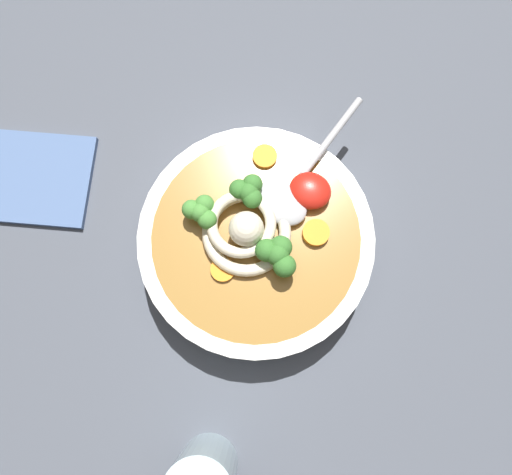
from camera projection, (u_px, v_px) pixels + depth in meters
table_slab at (238, 255)px, 59.43cm from camera, size 92.97×92.97×4.28cm
soup_bowl at (256, 243)px, 54.50cm from camera, size 25.46×25.46×5.81cm
noodle_pile at (245, 230)px, 50.61cm from camera, size 10.38×10.18×4.17cm
soup_spoon at (289, 193)px, 51.98cm from camera, size 7.31×17.52×1.60cm
chili_sauce_dollop at (310, 191)px, 51.81cm from camera, size 4.55×4.10×2.05cm
broccoli_floret_left at (249, 192)px, 50.70cm from camera, size 4.17×3.59×3.30cm
broccoli_floret_near_spoon at (201, 212)px, 50.31cm from camera, size 4.01×3.45×3.17cm
broccoli_floret_front at (277, 256)px, 48.98cm from camera, size 4.67×4.01×3.69cm
carrot_slice_beside_chili at (223, 270)px, 50.77cm from camera, size 2.59×2.59×0.50cm
carrot_slice_extra_b at (265, 156)px, 53.48cm from camera, size 2.71×2.71×0.47cm
carrot_slice_rear at (316, 233)px, 51.49cm from camera, size 2.88×2.88×0.75cm
folded_napkin at (21, 177)px, 58.91cm from camera, size 19.63×16.24×0.80cm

